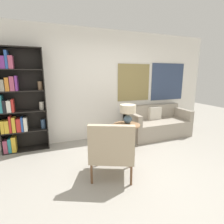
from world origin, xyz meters
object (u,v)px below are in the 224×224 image
(table_lamp, at_px, (128,111))
(couch, at_px, (156,124))
(side_table, at_px, (127,127))
(bookshelf, at_px, (16,103))
(armchair, at_px, (112,149))

(table_lamp, bearing_deg, couch, 22.51)
(side_table, xyz_separation_m, table_lamp, (0.06, 0.07, 0.33))
(bookshelf, xyz_separation_m, table_lamp, (2.24, -0.71, -0.20))
(bookshelf, xyz_separation_m, couch, (3.34, -0.25, -0.74))
(bookshelf, bearing_deg, couch, -4.27)
(couch, distance_m, side_table, 1.30)
(bookshelf, relative_size, armchair, 2.33)
(armchair, distance_m, couch, 2.41)
(armchair, relative_size, couch, 0.56)
(couch, xyz_separation_m, table_lamp, (-1.11, -0.46, 0.54))
(side_table, height_order, table_lamp, table_lamp)
(armchair, bearing_deg, bookshelf, 130.06)
(bookshelf, relative_size, table_lamp, 5.17)
(bookshelf, bearing_deg, table_lamp, -17.58)
(bookshelf, bearing_deg, armchair, -49.94)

